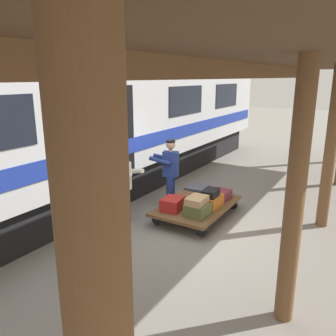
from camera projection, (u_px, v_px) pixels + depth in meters
ground_plane at (198, 232)px, 7.10m from camera, size 60.00×60.00×0.00m
platform_canopy at (325, 67)px, 5.20m from camera, size 3.20×17.98×3.56m
train_car at (71, 122)px, 8.33m from camera, size 3.02×18.06×4.00m
luggage_cart at (197, 206)px, 7.82m from camera, size 1.36×2.16×0.31m
suitcase_red_plastic at (172, 204)px, 7.44m from camera, size 0.46×0.54×0.27m
suitcase_burgundy_valise at (220, 195)px, 8.12m from camera, size 0.44×0.56×0.20m
suitcase_slate_roller at (197, 190)px, 8.43m from camera, size 0.52×0.54×0.21m
suitcase_orange_carryall at (209, 201)px, 7.62m from camera, size 0.45×0.61×0.26m
suitcase_brown_leather at (185, 198)px, 7.94m from camera, size 0.54×0.59×0.17m
suitcase_olive_duffel at (198, 210)px, 7.13m from camera, size 0.47×0.50×0.26m
suitcase_black_hardshell at (210, 193)px, 7.54m from camera, size 0.32×0.46×0.16m
suitcase_tan_vintage at (197, 200)px, 7.10m from camera, size 0.37×0.50×0.15m
porter_in_overalls at (170, 172)px, 8.18m from camera, size 0.73×0.55×1.70m
porter_by_door at (123, 184)px, 7.24m from camera, size 0.72×0.53×1.70m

